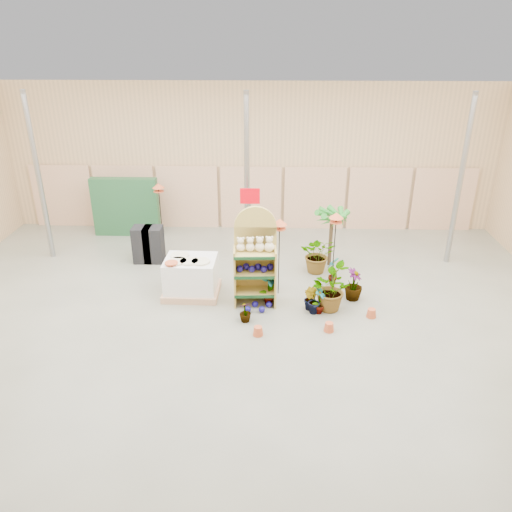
{
  "coord_description": "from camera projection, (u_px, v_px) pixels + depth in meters",
  "views": [
    {
      "loc": [
        0.64,
        -9.13,
        5.85
      ],
      "look_at": [
        0.3,
        1.5,
        1.0
      ],
      "focal_mm": 35.0,
      "sensor_mm": 36.0,
      "label": 1
    }
  ],
  "objects": [
    {
      "name": "potted_plant_4",
      "position": [
        333.0,
        270.0,
        12.43
      ],
      "size": [
        0.38,
        0.45,
        0.73
      ],
      "primitive_type": "imported",
      "rotation": [
        0.0,
        0.0,
        4.37
      ],
      "color": "#267E26",
      "rests_on": "ground"
    },
    {
      "name": "charcoal_planters",
      "position": [
        148.0,
        244.0,
        13.59
      ],
      "size": [
        0.8,
        0.5,
        1.0
      ],
      "color": "black",
      "rests_on": "ground"
    },
    {
      "name": "potted_plant_3",
      "position": [
        354.0,
        284.0,
        11.7
      ],
      "size": [
        0.57,
        0.57,
        0.77
      ],
      "primitive_type": "imported",
      "rotation": [
        0.0,
        0.0,
        1.15
      ],
      "color": "#267E26",
      "rests_on": "ground"
    },
    {
      "name": "palm",
      "position": [
        332.0,
        215.0,
        12.99
      ],
      "size": [
        0.7,
        0.7,
        1.68
      ],
      "color": "#42321E",
      "rests_on": "ground"
    },
    {
      "name": "room",
      "position": [
        241.0,
        216.0,
        10.66
      ],
      "size": [
        15.2,
        12.1,
        4.7
      ],
      "color": "slate",
      "rests_on": "ground"
    },
    {
      "name": "potted_plant_7",
      "position": [
        245.0,
        312.0,
        10.86
      ],
      "size": [
        0.35,
        0.35,
        0.47
      ],
      "primitive_type": "imported",
      "rotation": [
        0.0,
        0.0,
        3.58
      ],
      "color": "#267E26",
      "rests_on": "ground"
    },
    {
      "name": "teddy_bears",
      "position": [
        256.0,
        245.0,
        11.13
      ],
      "size": [
        0.85,
        0.22,
        0.36
      ],
      "color": "beige",
      "rests_on": "display_shelf"
    },
    {
      "name": "bird_table_right",
      "position": [
        336.0,
        218.0,
        11.71
      ],
      "size": [
        0.34,
        0.34,
        1.94
      ],
      "color": "black",
      "rests_on": "ground"
    },
    {
      "name": "potted_plant_5",
      "position": [
        268.0,
        277.0,
        12.18
      ],
      "size": [
        0.39,
        0.32,
        0.67
      ],
      "primitive_type": "imported",
      "rotation": [
        0.0,
        0.0,
        3.2
      ],
      "color": "#267E26",
      "rests_on": "ground"
    },
    {
      "name": "offer_sign",
      "position": [
        250.0,
        212.0,
        12.8
      ],
      "size": [
        0.5,
        0.08,
        2.2
      ],
      "color": "gray",
      "rests_on": "ground"
    },
    {
      "name": "gazing_balls_shelf",
      "position": [
        255.0,
        268.0,
        11.34
      ],
      "size": [
        0.84,
        0.29,
        0.16
      ],
      "color": "navy",
      "rests_on": "display_shelf"
    },
    {
      "name": "potted_plant_8",
      "position": [
        320.0,
        300.0,
        11.11
      ],
      "size": [
        0.36,
        0.42,
        0.68
      ],
      "primitive_type": "imported",
      "rotation": [
        0.0,
        0.0,
        1.2
      ],
      "color": "#267E26",
      "rests_on": "ground"
    },
    {
      "name": "gazing_balls_floor",
      "position": [
        258.0,
        307.0,
        11.37
      ],
      "size": [
        0.63,
        0.39,
        0.15
      ],
      "color": "navy",
      "rests_on": "ground"
    },
    {
      "name": "potted_plant_0",
      "position": [
        269.0,
        288.0,
        11.44
      ],
      "size": [
        0.48,
        0.54,
        0.85
      ],
      "primitive_type": "imported",
      "rotation": [
        0.0,
        0.0,
        1.09
      ],
      "color": "#267E26",
      "rests_on": "ground"
    },
    {
      "name": "bird_table_front",
      "position": [
        280.0,
        225.0,
        11.37
      ],
      "size": [
        0.34,
        0.34,
        1.92
      ],
      "color": "black",
      "rests_on": "ground"
    },
    {
      "name": "potted_plant_1",
      "position": [
        310.0,
        299.0,
        11.28
      ],
      "size": [
        0.36,
        0.38,
        0.56
      ],
      "primitive_type": "imported",
      "rotation": [
        0.0,
        0.0,
        5.15
      ],
      "color": "#267E26",
      "rests_on": "ground"
    },
    {
      "name": "trellis_stock",
      "position": [
        126.0,
        207.0,
        15.21
      ],
      "size": [
        2.0,
        0.3,
        1.8
      ],
      "primitive_type": "cube",
      "color": "#204F2B",
      "rests_on": "ground"
    },
    {
      "name": "potted_plant_2",
      "position": [
        329.0,
        288.0,
        11.25
      ],
      "size": [
        0.9,
        1.02,
        1.05
      ],
      "primitive_type": "imported",
      "rotation": [
        0.0,
        0.0,
        1.66
      ],
      "color": "#267E26",
      "rests_on": "ground"
    },
    {
      "name": "display_shelf",
      "position": [
        255.0,
        260.0,
        11.39
      ],
      "size": [
        0.99,
        0.65,
        2.3
      ],
      "rotation": [
        0.0,
        0.0,
        0.05
      ],
      "color": "#AA9041",
      "rests_on": "ground"
    },
    {
      "name": "potted_plant_6",
      "position": [
        318.0,
        254.0,
        12.98
      ],
      "size": [
        0.96,
        0.85,
        1.01
      ],
      "primitive_type": "imported",
      "rotation": [
        0.0,
        0.0,
        6.22
      ],
      "color": "#267E26",
      "rests_on": "ground"
    },
    {
      "name": "bird_table_back",
      "position": [
        158.0,
        188.0,
        14.1
      ],
      "size": [
        0.34,
        0.34,
        1.89
      ],
      "color": "black",
      "rests_on": "ground"
    },
    {
      "name": "pallet_stack",
      "position": [
        191.0,
        277.0,
        11.89
      ],
      "size": [
        1.33,
        1.12,
        0.97
      ],
      "rotation": [
        0.0,
        0.0,
        -0.02
      ],
      "color": "tan",
      "rests_on": "ground"
    },
    {
      "name": "potted_plant_9",
      "position": [
        312.0,
        301.0,
        11.16
      ],
      "size": [
        0.42,
        0.39,
        0.61
      ],
      "primitive_type": "imported",
      "rotation": [
        0.0,
        0.0,
        2.72
      ],
      "color": "#267E26",
      "rests_on": "ground"
    }
  ]
}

